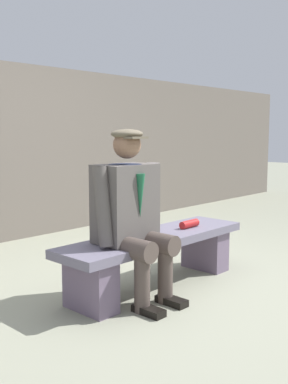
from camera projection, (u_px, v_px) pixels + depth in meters
ground_plane at (155, 286)px, 3.64m from camera, size 30.00×30.00×0.00m
bench at (155, 252)px, 3.60m from camera, size 1.75×0.46×0.43m
seated_man at (131, 210)px, 3.27m from camera, size 0.61×0.61×1.25m
rolled_magazine at (189, 224)px, 3.83m from camera, size 0.20×0.07×0.06m
stadium_wall at (0, 153)px, 5.10m from camera, size 12.00×0.24×2.00m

